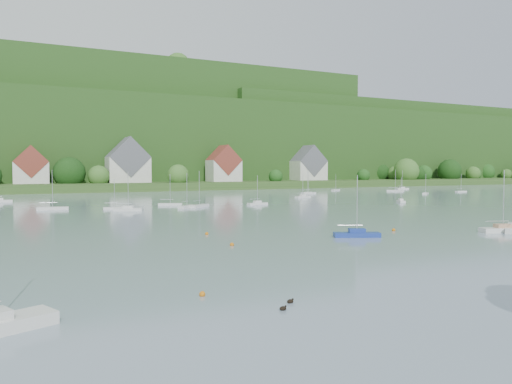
# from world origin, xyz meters

# --- Properties ---
(far_shore_strip) EXTENTS (600.00, 60.00, 3.00)m
(far_shore_strip) POSITION_xyz_m (0.00, 200.00, 1.50)
(far_shore_strip) COLOR #2A4A1B
(far_shore_strip) RESTS_ON ground
(forested_ridge) EXTENTS (620.00, 181.22, 69.89)m
(forested_ridge) POSITION_xyz_m (0.39, 268.57, 22.89)
(forested_ridge) COLOR #1A3E13
(forested_ridge) RESTS_ON ground
(village_building_1) EXTENTS (12.00, 9.36, 14.00)m
(village_building_1) POSITION_xyz_m (-30.00, 189.00, 8.75)
(village_building_1) COLOR beige
(village_building_1) RESTS_ON far_shore_strip
(village_building_2) EXTENTS (16.00, 11.44, 18.00)m
(village_building_2) POSITION_xyz_m (5.00, 188.00, 10.27)
(village_building_2) COLOR beige
(village_building_2) RESTS_ON far_shore_strip
(village_building_3) EXTENTS (13.00, 10.40, 15.50)m
(village_building_3) POSITION_xyz_m (45.00, 186.00, 9.43)
(village_building_3) COLOR beige
(village_building_3) RESTS_ON far_shore_strip
(village_building_4) EXTENTS (15.00, 10.40, 16.50)m
(village_building_4) POSITION_xyz_m (90.00, 190.00, 9.59)
(village_building_4) COLOR beige
(village_building_4) RESTS_ON far_shore_strip
(near_sailboat_1) EXTENTS (5.87, 3.79, 7.72)m
(near_sailboat_1) POSITION_xyz_m (2.16, 38.66, 0.43)
(near_sailboat_1) COLOR navy
(near_sailboat_1) RESTS_ON ground
(near_sailboat_2) EXTENTS (6.40, 3.45, 8.32)m
(near_sailboat_2) POSITION_xyz_m (22.64, 33.79, 0.44)
(near_sailboat_2) COLOR silver
(near_sailboat_2) RESTS_ON ground
(mooring_buoy_0) EXTENTS (0.43, 0.43, 0.43)m
(mooring_buoy_0) POSITION_xyz_m (-25.08, 19.87, 0.00)
(mooring_buoy_0) COLOR #CB6C0E
(mooring_buoy_0) RESTS_ON ground
(mooring_buoy_2) EXTENTS (0.48, 0.48, 0.48)m
(mooring_buoy_2) POSITION_xyz_m (10.41, 41.29, 0.00)
(mooring_buoy_2) COLOR #CB6C0E
(mooring_buoy_2) RESTS_ON ground
(mooring_buoy_3) EXTENTS (0.45, 0.45, 0.45)m
(mooring_buoy_3) POSITION_xyz_m (-13.91, 48.91, 0.00)
(mooring_buoy_3) COLOR #CB6C0E
(mooring_buoy_3) RESTS_ON ground
(mooring_buoy_5) EXTENTS (0.46, 0.46, 0.46)m
(mooring_buoy_5) POSITION_xyz_m (-14.66, 39.02, 0.00)
(mooring_buoy_5) COLOR #CB6C0E
(mooring_buoy_5) RESTS_ON ground
(duck_pair) EXTENTS (1.68, 1.49, 0.33)m
(duck_pair) POSITION_xyz_m (-21.26, 15.14, 0.11)
(duck_pair) COLOR black
(duck_pair) RESTS_ON ground
(far_sailboat_cluster) EXTENTS (200.65, 66.41, 8.71)m
(far_sailboat_cluster) POSITION_xyz_m (11.63, 116.28, 0.37)
(far_sailboat_cluster) COLOR silver
(far_sailboat_cluster) RESTS_ON ground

